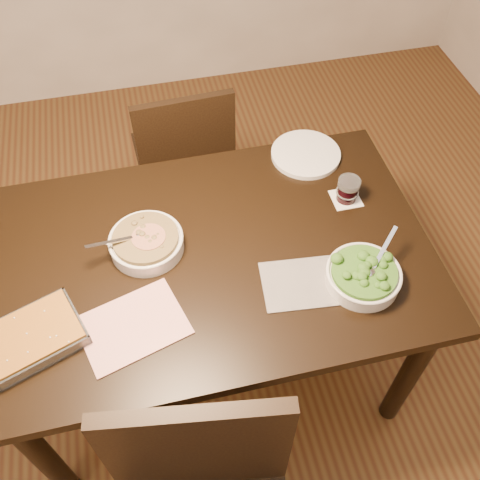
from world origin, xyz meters
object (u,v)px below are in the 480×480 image
Objects in this scene: broccoli_bowl at (363,275)px; baking_dish at (33,337)px; wine_tumbler at (348,189)px; dinner_plate at (306,154)px; table at (210,271)px; stew_bowl at (146,242)px; chair_far at (184,156)px.

baking_dish is at bearing 178.96° from broccoli_bowl.
dinner_plate is (-0.07, 0.24, -0.04)m from wine_tumbler.
dinner_plate reaches higher than table.
stew_bowl is 3.01× the size of wine_tumbler.
wine_tumbler is at bearing -73.44° from dinner_plate.
dinner_plate is (0.43, 0.36, 0.10)m from table.
dinner_plate is at bearing 9.68° from baking_dish.
table is 0.23m from stew_bowl.
wine_tumbler reaches higher than table.
stew_bowl is at bearing 70.03° from chair_far.
dinner_plate is (0.62, 0.29, -0.02)m from stew_bowl.
table is 0.54m from wine_tumbler.
baking_dish is 1.11m from dinner_plate.
broccoli_bowl is 0.72× the size of baking_dish.
table is at bearing -140.11° from dinner_plate.
baking_dish is 3.66× the size of wine_tumbler.
dinner_plate is 0.29× the size of chair_far.
broccoli_bowl is 2.65× the size of wine_tumbler.
wine_tumbler is at bearing 13.98° from table.
chair_far reaches higher than table.
wine_tumbler reaches higher than baking_dish.
chair_far is at bearing 73.14° from stew_bowl.
table is 0.49m from broccoli_bowl.
wine_tumbler is at bearing 77.83° from broccoli_bowl.
table is at bearing 154.25° from broccoli_bowl.
stew_bowl is 0.67m from broccoli_bowl.
dinner_plate is at bearing 25.58° from stew_bowl.
chair_far is at bearing 127.13° from wine_tumbler.
baking_dish reaches higher than table.
broccoli_bowl is 1.09m from chair_far.
table is 6.20× the size of broccoli_bowl.
baking_dish is 1.13m from chair_far.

